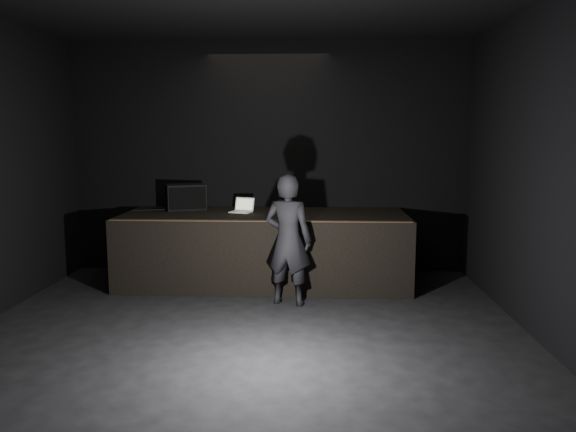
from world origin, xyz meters
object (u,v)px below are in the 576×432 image
(stage_monitor, at_px, (186,197))
(person, at_px, (288,240))
(beer_can, at_px, (289,209))
(stage_riser, at_px, (265,248))
(laptop, at_px, (242,208))

(stage_monitor, height_order, person, person)
(beer_can, bearing_deg, stage_riser, 158.88)
(stage_riser, distance_m, laptop, 0.66)
(stage_monitor, xyz_separation_m, person, (1.59, -1.41, -0.37))
(laptop, distance_m, person, 1.39)
(person, bearing_deg, laptop, -44.35)
(laptop, height_order, person, person)
(stage_riser, height_order, beer_can, beer_can)
(stage_monitor, relative_size, beer_can, 3.67)
(beer_can, xyz_separation_m, person, (0.02, -0.88, -0.27))
(beer_can, distance_m, person, 0.93)
(stage_monitor, bearing_deg, stage_riser, -38.32)
(laptop, bearing_deg, stage_monitor, -176.07)
(stage_monitor, height_order, beer_can, stage_monitor)
(stage_riser, xyz_separation_m, beer_can, (0.36, -0.14, 0.59))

